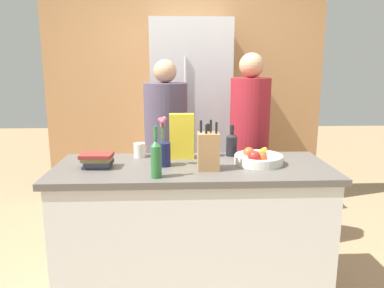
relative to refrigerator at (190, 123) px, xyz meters
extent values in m
cube|color=silver|center=(-0.04, -1.43, -0.54)|extent=(1.67, 0.66, 0.89)
cube|color=#56514C|center=(-0.04, -1.43, -0.07)|extent=(1.74, 0.69, 0.04)
cube|color=#AD7A4C|center=(-0.04, 0.36, 0.32)|extent=(2.94, 0.12, 2.60)
cube|color=#B7B7BC|center=(0.00, 0.00, 0.00)|extent=(0.75, 0.60, 1.97)
cylinder|color=#B7B7BC|center=(-0.06, -0.31, 0.10)|extent=(0.02, 0.02, 1.08)
cylinder|color=silver|center=(0.38, -1.41, -0.02)|extent=(0.31, 0.31, 0.05)
torus|color=silver|center=(0.38, -1.41, 0.00)|extent=(0.31, 0.31, 0.02)
sphere|color=#C64C23|center=(0.38, -1.48, 0.01)|extent=(0.07, 0.07, 0.07)
sphere|color=red|center=(0.34, -1.45, 0.01)|extent=(0.07, 0.07, 0.07)
sphere|color=#C64C23|center=(0.32, -1.37, 0.01)|extent=(0.08, 0.08, 0.08)
sphere|color=red|center=(0.33, -1.49, 0.02)|extent=(0.08, 0.08, 0.08)
sphere|color=red|center=(0.39, -1.41, 0.00)|extent=(0.07, 0.07, 0.07)
cylinder|color=yellow|center=(0.40, -1.39, 0.02)|extent=(0.12, 0.16, 0.03)
cube|color=#A87A4C|center=(0.05, -1.53, 0.06)|extent=(0.13, 0.11, 0.23)
cylinder|color=black|center=(0.00, -1.51, 0.21)|extent=(0.01, 0.01, 0.08)
cylinder|color=black|center=(0.03, -1.54, 0.20)|extent=(0.01, 0.01, 0.06)
cylinder|color=black|center=(0.06, -1.51, 0.21)|extent=(0.01, 0.01, 0.09)
cylinder|color=black|center=(0.09, -1.54, 0.20)|extent=(0.01, 0.01, 0.08)
cylinder|color=#191E4C|center=(-0.23, -1.43, 0.02)|extent=(0.09, 0.09, 0.15)
cylinder|color=#477538|center=(-0.22, -1.43, 0.17)|extent=(0.01, 0.02, 0.15)
sphere|color=#C64C66|center=(-0.22, -1.43, 0.25)|extent=(0.03, 0.03, 0.03)
cylinder|color=#477538|center=(-0.23, -1.42, 0.15)|extent=(0.02, 0.01, 0.11)
sphere|color=#C64C66|center=(-0.23, -1.41, 0.21)|extent=(0.03, 0.03, 0.03)
cylinder|color=#477538|center=(-0.24, -1.43, 0.17)|extent=(0.01, 0.02, 0.14)
sphere|color=#C64C66|center=(-0.24, -1.43, 0.24)|extent=(0.03, 0.03, 0.03)
cylinder|color=#477538|center=(-0.23, -1.44, 0.17)|extent=(0.02, 0.01, 0.13)
sphere|color=#C64C66|center=(-0.23, -1.45, 0.23)|extent=(0.03, 0.03, 0.03)
cube|color=yellow|center=(-0.11, -1.24, 0.10)|extent=(0.16, 0.06, 0.30)
cylinder|color=silver|center=(-0.40, -1.20, 0.00)|extent=(0.08, 0.08, 0.10)
torus|color=silver|center=(-0.38, -1.16, 0.00)|extent=(0.04, 0.07, 0.07)
cube|color=#2D334C|center=(-0.64, -1.45, -0.04)|extent=(0.17, 0.14, 0.02)
cube|color=#232328|center=(-0.62, -1.45, -0.02)|extent=(0.16, 0.15, 0.02)
cube|color=#99844C|center=(-0.64, -1.45, 0.00)|extent=(0.18, 0.14, 0.02)
cube|color=maroon|center=(-0.64, -1.45, 0.03)|extent=(0.20, 0.15, 0.02)
cylinder|color=black|center=(0.24, -1.18, 0.02)|extent=(0.08, 0.08, 0.13)
cone|color=black|center=(0.24, -1.18, 0.10)|extent=(0.08, 0.08, 0.03)
cylinder|color=black|center=(0.24, -1.18, 0.14)|extent=(0.03, 0.03, 0.06)
cylinder|color=black|center=(0.07, -1.19, 0.02)|extent=(0.06, 0.06, 0.14)
cone|color=black|center=(0.07, -1.19, 0.11)|extent=(0.06, 0.06, 0.03)
cylinder|color=black|center=(0.07, -1.19, 0.15)|extent=(0.02, 0.02, 0.06)
cylinder|color=#286633|center=(-0.26, -1.67, 0.04)|extent=(0.06, 0.06, 0.18)
cone|color=#286633|center=(-0.26, -1.67, 0.15)|extent=(0.06, 0.06, 0.04)
cylinder|color=#286633|center=(-0.26, -1.67, 0.20)|extent=(0.02, 0.02, 0.08)
cube|color=#383842|center=(-0.23, -0.65, -0.60)|extent=(0.33, 0.29, 0.77)
cylinder|color=#4C4256|center=(-0.23, -0.65, 0.11)|extent=(0.36, 0.36, 0.64)
sphere|color=tan|center=(-0.23, -0.65, 0.52)|extent=(0.19, 0.19, 0.19)
cube|color=#383842|center=(0.44, -0.79, -0.59)|extent=(0.29, 0.24, 0.79)
cylinder|color=maroon|center=(0.44, -0.79, 0.14)|extent=(0.31, 0.31, 0.66)
sphere|color=tan|center=(0.44, -0.79, 0.57)|extent=(0.19, 0.19, 0.19)
camera|label=1|loc=(-0.15, -3.70, 0.58)|focal=35.00mm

